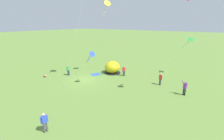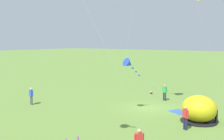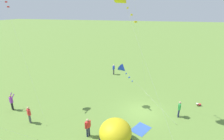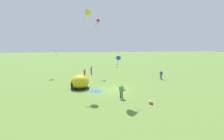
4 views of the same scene
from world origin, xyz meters
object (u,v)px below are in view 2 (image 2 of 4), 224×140
at_px(person_far_back, 165,92).
at_px(person_watching_sky, 31,95).
at_px(popup_tent, 199,109).
at_px(toddler_crawling, 151,92).
at_px(person_near_tent, 185,117).
at_px(kite_blue, 129,64).

distance_m(person_far_back, person_watching_sky, 13.73).
bearing_deg(person_far_back, popup_tent, 134.75).
height_order(toddler_crawling, person_watching_sky, person_watching_sky).
xyz_separation_m(popup_tent, person_near_tent, (0.23, 2.45, -0.03)).
distance_m(popup_tent, person_far_back, 7.44).
bearing_deg(kite_blue, popup_tent, -173.39).
distance_m(popup_tent, kite_blue, 6.93).
bearing_deg(kite_blue, toddler_crawling, -76.65).
bearing_deg(person_far_back, toddler_crawling, -40.68).
bearing_deg(toddler_crawling, kite_blue, 103.35).
height_order(person_far_back, kite_blue, kite_blue).
xyz_separation_m(popup_tent, person_watching_sky, (15.30, 4.05, -0.03)).
xyz_separation_m(toddler_crawling, kite_blue, (-1.99, 8.38, 4.14)).
bearing_deg(person_far_back, person_near_tent, 122.94).
relative_size(person_near_tent, kite_blue, 0.27).
bearing_deg(person_watching_sky, toddler_crawling, -121.79).
relative_size(popup_tent, toddler_crawling, 5.08).
relative_size(person_far_back, kite_blue, 0.27).
bearing_deg(popup_tent, person_watching_sky, 14.83).
xyz_separation_m(toddler_crawling, person_far_back, (-2.79, 2.40, 0.79)).
height_order(person_near_tent, person_far_back, same).
bearing_deg(popup_tent, kite_blue, 6.61).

